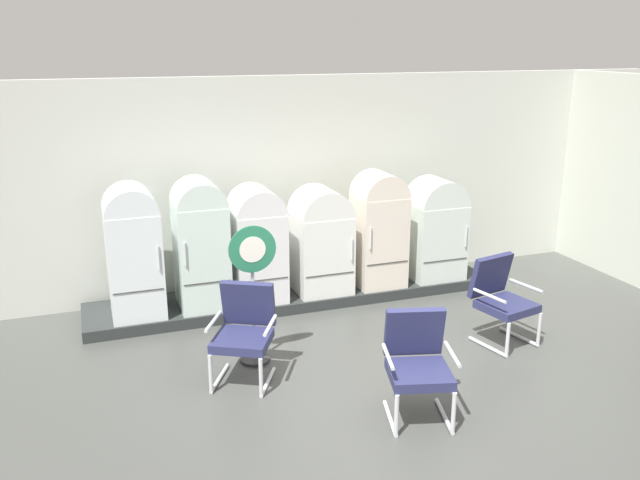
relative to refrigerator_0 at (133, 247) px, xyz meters
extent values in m
cube|color=#434542|center=(2.01, -2.92, -1.00)|extent=(12.00, 10.00, 0.05)
cube|color=silver|center=(2.01, 0.74, 0.46)|extent=(11.76, 0.12, 2.86)
cube|color=#47443F|center=(2.01, 0.73, 1.53)|extent=(11.76, 0.07, 0.06)
cube|color=silver|center=(6.67, -0.42, 0.46)|extent=(0.12, 2.20, 2.86)
cube|color=#2A2E2E|center=(2.01, 0.10, -0.90)|extent=(5.34, 0.95, 0.14)
cube|color=white|center=(0.00, 0.00, -0.20)|extent=(0.61, 0.67, 1.26)
cylinder|color=white|center=(0.00, 0.00, 0.43)|extent=(0.61, 0.65, 0.61)
cube|color=#383838|center=(0.00, -0.34, -0.43)|extent=(0.57, 0.01, 0.01)
cylinder|color=silver|center=(0.25, -0.35, -0.05)|extent=(0.02, 0.02, 0.28)
cube|color=silver|center=(0.79, 0.01, -0.19)|extent=(0.60, 0.69, 1.28)
cylinder|color=silver|center=(0.79, 0.01, 0.45)|extent=(0.60, 0.67, 0.60)
cube|color=#383838|center=(0.79, -0.34, -0.42)|extent=(0.55, 0.01, 0.01)
cylinder|color=silver|center=(0.55, -0.35, -0.04)|extent=(0.02, 0.02, 0.28)
cube|color=white|center=(1.49, 0.00, -0.27)|extent=(0.62, 0.68, 1.13)
cylinder|color=white|center=(1.49, 0.00, 0.29)|extent=(0.62, 0.66, 0.62)
cube|color=#383838|center=(1.49, -0.34, -0.47)|extent=(0.57, 0.01, 0.01)
cylinder|color=silver|center=(1.24, -0.35, -0.13)|extent=(0.02, 0.02, 0.28)
cube|color=white|center=(2.33, 0.01, -0.33)|extent=(0.70, 0.68, 1.02)
cylinder|color=white|center=(2.33, 0.01, 0.18)|extent=(0.70, 0.66, 0.70)
cube|color=#383838|center=(2.33, -0.34, -0.51)|extent=(0.64, 0.01, 0.01)
cylinder|color=silver|center=(2.62, -0.35, -0.20)|extent=(0.02, 0.02, 0.28)
cube|color=silver|center=(3.12, -0.04, -0.23)|extent=(0.62, 0.58, 1.21)
cylinder|color=silver|center=(3.12, -0.04, 0.38)|extent=(0.62, 0.57, 0.62)
cube|color=#383838|center=(3.12, -0.34, -0.45)|extent=(0.57, 0.01, 0.01)
cylinder|color=silver|center=(2.87, -0.35, -0.08)|extent=(0.02, 0.02, 0.28)
cube|color=silver|center=(3.98, -0.03, -0.32)|extent=(0.71, 0.61, 1.03)
cylinder|color=silver|center=(3.98, -0.03, 0.19)|extent=(0.71, 0.60, 0.71)
cube|color=#383838|center=(3.98, -0.34, -0.51)|extent=(0.65, 0.01, 0.01)
cylinder|color=silver|center=(4.27, -0.35, -0.20)|extent=(0.02, 0.02, 0.28)
cylinder|color=silver|center=(0.63, -1.70, -0.95)|extent=(0.31, 0.52, 0.04)
cylinder|color=silver|center=(0.51, -1.93, -0.76)|extent=(0.05, 0.05, 0.39)
cylinder|color=silver|center=(1.07, -1.93, -0.95)|extent=(0.31, 0.52, 0.04)
cylinder|color=silver|center=(0.94, -2.17, -0.76)|extent=(0.05, 0.05, 0.39)
cube|color=navy|center=(0.85, -1.81, -0.52)|extent=(0.72, 0.71, 0.09)
cube|color=navy|center=(0.98, -1.57, -0.23)|extent=(0.55, 0.40, 0.49)
cylinder|color=silver|center=(0.60, -1.68, -0.33)|extent=(0.25, 0.43, 0.04)
cylinder|color=silver|center=(1.10, -1.95, -0.33)|extent=(0.25, 0.43, 0.04)
cylinder|color=silver|center=(3.59, -2.00, -0.95)|extent=(0.16, 0.57, 0.04)
cylinder|color=silver|center=(3.64, -2.26, -0.76)|extent=(0.05, 0.05, 0.39)
cylinder|color=silver|center=(4.07, -1.89, -0.95)|extent=(0.16, 0.57, 0.04)
cylinder|color=silver|center=(4.13, -2.15, -0.76)|extent=(0.05, 0.05, 0.39)
cube|color=navy|center=(3.83, -1.94, -0.52)|extent=(0.64, 0.62, 0.09)
cube|color=navy|center=(3.77, -1.68, -0.23)|extent=(0.56, 0.28, 0.49)
cylinder|color=silver|center=(3.55, -2.01, -0.33)|extent=(0.14, 0.46, 0.04)
cylinder|color=silver|center=(4.11, -1.88, -0.33)|extent=(0.14, 0.46, 0.04)
cylinder|color=silver|center=(1.93, -2.95, -0.95)|extent=(0.19, 0.56, 0.04)
cylinder|color=silver|center=(1.87, -3.21, -0.76)|extent=(0.05, 0.05, 0.39)
cylinder|color=silver|center=(2.42, -3.08, -0.95)|extent=(0.19, 0.56, 0.04)
cylinder|color=silver|center=(2.35, -3.34, -0.76)|extent=(0.05, 0.05, 0.39)
cube|color=navy|center=(2.17, -3.02, -0.52)|extent=(0.65, 0.64, 0.09)
cube|color=navy|center=(2.25, -2.75, -0.23)|extent=(0.56, 0.30, 0.49)
cylinder|color=silver|center=(1.90, -2.94, -0.33)|extent=(0.16, 0.46, 0.04)
cylinder|color=silver|center=(2.45, -3.09, -0.33)|extent=(0.16, 0.46, 0.04)
cylinder|color=#2D2D30|center=(1.08, -1.40, -0.96)|extent=(0.32, 0.32, 0.03)
cylinder|color=silver|center=(1.08, -1.40, -0.33)|extent=(0.04, 0.04, 1.23)
cylinder|color=#24714F|center=(1.08, -1.43, 0.29)|extent=(0.49, 0.02, 0.49)
cylinder|color=white|center=(1.08, -1.44, 0.29)|extent=(0.27, 0.00, 0.27)
camera|label=1|loc=(-0.44, -7.71, 2.32)|focal=37.38mm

